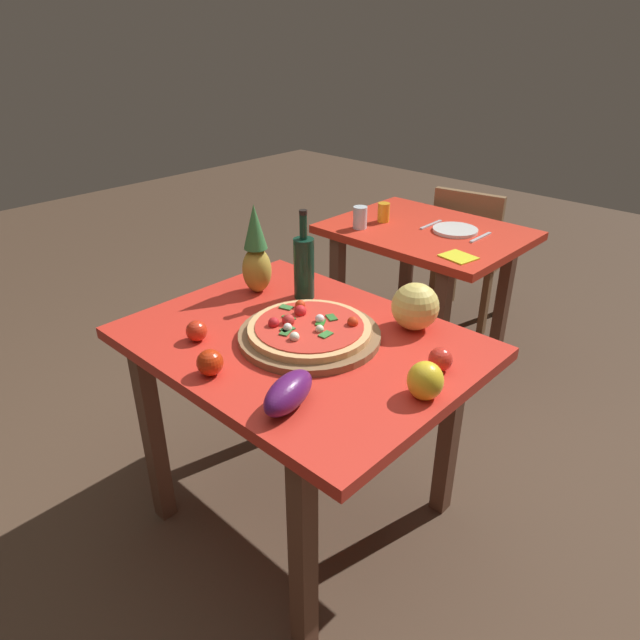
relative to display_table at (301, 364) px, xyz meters
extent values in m
plane|color=#4C3828|center=(0.00, 0.00, -0.67)|extent=(10.00, 10.00, 0.00)
cube|color=brown|center=(-0.38, -0.38, -0.30)|extent=(0.06, 0.06, 0.73)
cube|color=brown|center=(0.38, -0.38, -0.30)|extent=(0.06, 0.06, 0.73)
cube|color=brown|center=(-0.38, 0.38, -0.30)|extent=(0.06, 0.06, 0.73)
cube|color=brown|center=(0.38, 0.38, -0.30)|extent=(0.06, 0.06, 0.73)
cube|color=red|center=(0.00, 0.00, 0.08)|extent=(1.11, 0.85, 0.04)
cube|color=brown|center=(-0.64, 0.90, -0.30)|extent=(0.06, 0.06, 0.73)
cube|color=brown|center=(-0.01, 0.90, -0.30)|extent=(0.06, 0.06, 0.73)
cube|color=brown|center=(-0.64, 1.53, -0.30)|extent=(0.06, 0.06, 0.73)
cube|color=brown|center=(-0.01, 1.53, -0.30)|extent=(0.06, 0.06, 0.73)
cube|color=red|center=(-0.32, 1.22, 0.08)|extent=(0.94, 0.73, 0.04)
cube|color=brown|center=(-0.27, 2.07, -0.46)|extent=(0.04, 0.04, 0.41)
cube|color=brown|center=(-0.59, 2.02, -0.46)|extent=(0.04, 0.04, 0.41)
cube|color=brown|center=(-0.21, 1.75, -0.46)|extent=(0.04, 0.04, 0.41)
cube|color=brown|center=(-0.54, 1.69, -0.46)|extent=(0.04, 0.04, 0.41)
cube|color=brown|center=(-0.40, 1.88, -0.24)|extent=(0.46, 0.46, 0.04)
cube|color=brown|center=(-0.37, 1.71, -0.02)|extent=(0.40, 0.11, 0.40)
cylinder|color=brown|center=(0.03, 0.01, 0.12)|extent=(0.46, 0.46, 0.02)
cylinder|color=#E2AC6C|center=(0.03, 0.01, 0.14)|extent=(0.40, 0.40, 0.02)
cylinder|color=red|center=(0.03, 0.01, 0.15)|extent=(0.35, 0.35, 0.00)
sphere|color=red|center=(-0.05, -0.07, 0.16)|extent=(0.04, 0.04, 0.04)
sphere|color=red|center=(-0.09, 0.08, 0.16)|extent=(0.03, 0.03, 0.03)
sphere|color=red|center=(-0.05, 0.05, 0.16)|extent=(0.04, 0.04, 0.04)
sphere|color=red|center=(-0.03, -0.02, 0.17)|extent=(0.04, 0.04, 0.04)
sphere|color=red|center=(0.13, 0.11, 0.16)|extent=(0.04, 0.04, 0.04)
cube|color=#297223|center=(0.04, 0.05, 0.16)|extent=(0.05, 0.05, 0.00)
cube|color=#267A2B|center=(-0.05, 0.00, 0.16)|extent=(0.05, 0.03, 0.00)
cube|color=#337030|center=(0.01, -0.07, 0.16)|extent=(0.04, 0.05, 0.00)
cube|color=#317A3A|center=(0.00, -0.06, 0.16)|extent=(0.03, 0.05, 0.00)
cube|color=#387637|center=(-0.12, 0.05, 0.16)|extent=(0.05, 0.04, 0.00)
cube|color=#378137|center=(0.11, 0.00, 0.16)|extent=(0.03, 0.04, 0.00)
cube|color=#31712E|center=(0.05, 0.10, 0.16)|extent=(0.05, 0.04, 0.00)
sphere|color=white|center=(0.08, 0.01, 0.16)|extent=(0.03, 0.03, 0.03)
sphere|color=white|center=(0.06, -0.09, 0.16)|extent=(0.03, 0.03, 0.03)
sphere|color=silver|center=(0.04, 0.05, 0.16)|extent=(0.03, 0.03, 0.03)
sphere|color=white|center=(0.00, -0.06, 0.16)|extent=(0.03, 0.03, 0.03)
cylinder|color=#103223|center=(-0.21, 0.23, 0.22)|extent=(0.08, 0.08, 0.23)
cylinder|color=#103223|center=(-0.21, 0.23, 0.38)|extent=(0.03, 0.03, 0.09)
cylinder|color=black|center=(-0.21, 0.23, 0.43)|extent=(0.03, 0.03, 0.02)
ellipsoid|color=#B19535|center=(-0.38, 0.15, 0.19)|extent=(0.11, 0.11, 0.17)
cone|color=#337239|center=(-0.38, 0.15, 0.36)|extent=(0.09, 0.09, 0.17)
sphere|color=#E2CB65|center=(0.23, 0.31, 0.18)|extent=(0.16, 0.16, 0.16)
ellipsoid|color=yellow|center=(0.48, 0.00, 0.15)|extent=(0.10, 0.10, 0.11)
ellipsoid|color=#521759|center=(0.24, -0.29, 0.15)|extent=(0.14, 0.22, 0.09)
sphere|color=red|center=(-0.23, -0.24, 0.14)|extent=(0.07, 0.07, 0.07)
sphere|color=red|center=(-0.04, -0.33, 0.14)|extent=(0.08, 0.08, 0.08)
sphere|color=red|center=(0.44, 0.14, 0.14)|extent=(0.07, 0.07, 0.07)
cylinder|color=orange|center=(-0.55, 1.16, 0.15)|extent=(0.06, 0.06, 0.10)
cylinder|color=silver|center=(-0.57, 0.99, 0.16)|extent=(0.07, 0.07, 0.11)
cylinder|color=white|center=(-0.20, 1.27, 0.11)|extent=(0.22, 0.22, 0.02)
cube|color=silver|center=(-0.34, 1.27, 0.11)|extent=(0.02, 0.18, 0.01)
cube|color=silver|center=(-0.06, 1.27, 0.11)|extent=(0.02, 0.18, 0.01)
cube|color=yellow|center=(0.00, 0.98, 0.11)|extent=(0.16, 0.14, 0.01)
camera|label=1|loc=(1.16, -1.14, 1.02)|focal=32.02mm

